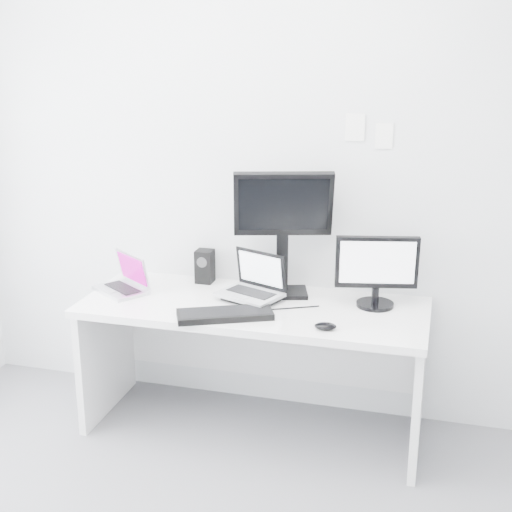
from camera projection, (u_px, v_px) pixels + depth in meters
The scene contains 11 objects.
back_wall at pixel (270, 175), 3.82m from camera, with size 3.60×3.60×0.00m, color silver.
desk at pixel (253, 368), 3.78m from camera, with size 1.80×0.70×0.73m, color white.
macbook at pixel (120, 273), 3.82m from camera, with size 0.29×0.22×0.22m, color #B6B6BB.
speaker at pixel (205, 266), 3.98m from camera, with size 0.09×0.09×0.19m, color black.
dell_laptop at pixel (249, 277), 3.68m from camera, with size 0.31×0.24×0.26m, color #A2A4A8.
rear_monitor at pixel (283, 232), 3.71m from camera, with size 0.52×0.19×0.70m, color black.
samsung_monitor at pixel (377, 271), 3.59m from camera, with size 0.42×0.19×0.39m, color black.
keyboard at pixel (225, 314), 3.49m from camera, with size 0.47×0.17×0.03m, color black.
mouse at pixel (325, 326), 3.34m from camera, with size 0.11×0.07×0.03m, color black.
wall_note_0 at pixel (355, 127), 3.62m from camera, with size 0.10×0.00×0.14m, color white.
wall_note_1 at pixel (384, 136), 3.59m from camera, with size 0.09×0.00×0.13m, color white.
Camera 1 is at (0.91, -2.07, 2.04)m, focal length 49.43 mm.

